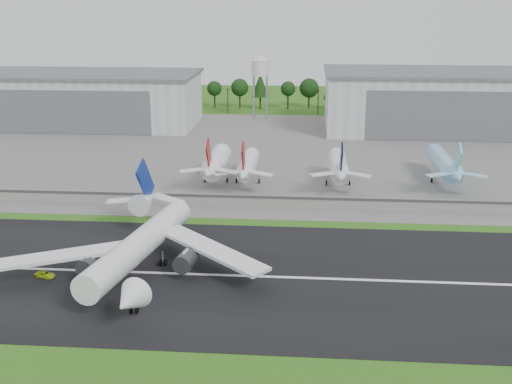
# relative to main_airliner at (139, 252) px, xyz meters

# --- Properties ---
(ground) EXTENTS (600.00, 600.00, 0.00)m
(ground) POSITION_rel_main_airliner_xyz_m (16.98, -9.57, -4.89)
(ground) COLOR #356517
(ground) RESTS_ON ground
(runway) EXTENTS (320.00, 60.00, 0.10)m
(runway) POSITION_rel_main_airliner_xyz_m (16.98, 0.43, -4.84)
(runway) COLOR black
(runway) RESTS_ON ground
(runway_centerline) EXTENTS (220.00, 1.00, 0.02)m
(runway_centerline) POSITION_rel_main_airliner_xyz_m (16.98, 0.43, -4.78)
(runway_centerline) COLOR white
(runway_centerline) RESTS_ON runway
(apron) EXTENTS (320.00, 150.00, 0.10)m
(apron) POSITION_rel_main_airliner_xyz_m (16.98, 110.43, -4.84)
(apron) COLOR slate
(apron) RESTS_ON ground
(blast_fence) EXTENTS (240.00, 0.61, 3.50)m
(blast_fence) POSITION_rel_main_airliner_xyz_m (16.98, 45.42, -3.09)
(blast_fence) COLOR gray
(blast_fence) RESTS_ON ground
(hangar_west) EXTENTS (97.00, 44.00, 23.20)m
(hangar_west) POSITION_rel_main_airliner_xyz_m (-63.02, 155.35, 6.74)
(hangar_west) COLOR silver
(hangar_west) RESTS_ON ground
(hangar_east) EXTENTS (102.00, 47.00, 25.20)m
(hangar_east) POSITION_rel_main_airliner_xyz_m (91.98, 155.35, 7.73)
(hangar_east) COLOR silver
(hangar_east) RESTS_ON ground
(water_tower) EXTENTS (8.40, 8.40, 29.40)m
(water_tower) POSITION_rel_main_airliner_xyz_m (11.98, 175.43, 19.66)
(water_tower) COLOR #99999E
(water_tower) RESTS_ON ground
(utility_poles) EXTENTS (230.00, 3.00, 12.00)m
(utility_poles) POSITION_rel_main_airliner_xyz_m (16.98, 190.43, -4.89)
(utility_poles) COLOR black
(utility_poles) RESTS_ON ground
(treeline) EXTENTS (320.00, 16.00, 22.00)m
(treeline) POSITION_rel_main_airliner_xyz_m (16.98, 205.43, -4.89)
(treeline) COLOR black
(treeline) RESTS_ON ground
(main_airliner) EXTENTS (56.32, 59.04, 18.17)m
(main_airliner) POSITION_rel_main_airliner_xyz_m (0.00, 0.00, 0.00)
(main_airliner) COLOR white
(main_airliner) RESTS_ON runway
(ground_vehicle) EXTENTS (4.59, 3.00, 1.18)m
(ground_vehicle) POSITION_rel_main_airliner_xyz_m (-19.02, -3.48, -4.21)
(ground_vehicle) COLOR #CAEF1C
(ground_vehicle) RESTS_ON runway
(parked_jet_red_a) EXTENTS (7.36, 31.29, 16.90)m
(parked_jet_red_a) POSITION_rel_main_airliner_xyz_m (6.20, 67.02, 1.48)
(parked_jet_red_a) COLOR white
(parked_jet_red_a) RESTS_ON ground
(parked_jet_red_b) EXTENTS (7.36, 31.29, 16.34)m
(parked_jet_red_b) POSITION_rel_main_airliner_xyz_m (16.09, 66.93, 0.96)
(parked_jet_red_b) COLOR white
(parked_jet_red_b) RESTS_ON ground
(parked_jet_navy) EXTENTS (7.36, 31.29, 16.59)m
(parked_jet_navy) POSITION_rel_main_airliner_xyz_m (43.70, 66.98, 1.20)
(parked_jet_navy) COLOR white
(parked_jet_navy) RESTS_ON ground
(parked_jet_skyblue) EXTENTS (7.36, 37.29, 16.62)m
(parked_jet_skyblue) POSITION_rel_main_airliner_xyz_m (76.14, 71.98, 1.17)
(parked_jet_skyblue) COLOR #8BCDF0
(parked_jet_skyblue) RESTS_ON ground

